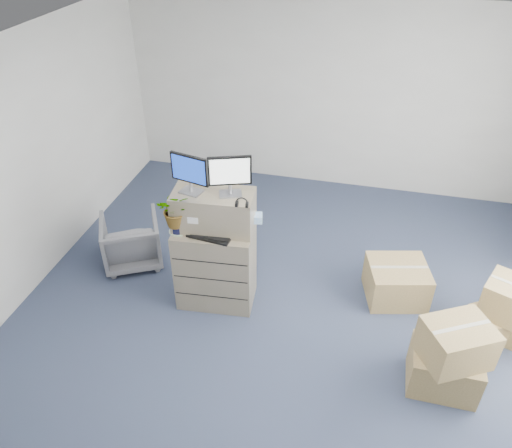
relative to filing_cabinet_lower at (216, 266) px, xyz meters
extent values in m
plane|color=#2A324C|center=(0.82, -0.48, -0.49)|extent=(7.00, 7.00, 0.00)
cube|color=beige|center=(0.82, 3.03, 0.91)|extent=(6.00, 0.02, 2.80)
cube|color=gray|center=(0.00, 0.00, 0.00)|extent=(0.88, 0.58, 0.98)
cube|color=gray|center=(0.00, 0.05, 0.70)|extent=(0.87, 0.49, 0.42)
cube|color=#99999E|center=(-0.22, 0.02, 0.92)|extent=(0.25, 0.21, 0.02)
cylinder|color=#99999E|center=(-0.22, 0.02, 0.98)|extent=(0.04, 0.04, 0.10)
cube|color=black|center=(-0.22, 0.02, 1.18)|extent=(0.42, 0.13, 0.30)
cube|color=navy|center=(-0.23, 0.00, 1.18)|extent=(0.37, 0.09, 0.26)
cube|color=#99999E|center=(0.18, 0.07, 0.92)|extent=(0.27, 0.23, 0.02)
cylinder|color=#99999E|center=(0.18, 0.07, 0.98)|extent=(0.04, 0.04, 0.10)
cube|color=black|center=(0.18, 0.07, 1.18)|extent=(0.42, 0.18, 0.31)
cube|color=silver|center=(0.18, 0.05, 1.18)|extent=(0.37, 0.14, 0.27)
torus|color=black|center=(0.35, -0.11, 0.94)|extent=(0.13, 0.02, 0.12)
cube|color=black|center=(0.00, -0.13, 0.50)|extent=(0.48, 0.25, 0.02)
ellipsoid|color=silver|center=(0.37, -0.04, 0.51)|extent=(0.10, 0.07, 0.03)
cylinder|color=#94979C|center=(0.06, 0.07, 0.61)|extent=(0.07, 0.07, 0.23)
cube|color=silver|center=(-0.01, 0.06, 0.50)|extent=(0.06, 0.05, 0.02)
cube|color=black|center=(-0.01, 0.06, 0.56)|extent=(0.06, 0.04, 0.11)
cube|color=black|center=(0.29, 0.14, 0.52)|extent=(0.24, 0.22, 0.06)
cube|color=#4795F2|center=(0.37, 0.16, 0.59)|extent=(0.25, 0.17, 0.09)
cylinder|color=#AAC19B|center=(-0.35, -0.12, 0.50)|extent=(0.20, 0.20, 0.01)
cylinder|color=black|center=(-0.35, -0.12, 0.57)|extent=(0.17, 0.17, 0.13)
imported|color=#225117|center=(-0.35, -0.12, 0.73)|extent=(0.46, 0.49, 0.31)
imported|color=slate|center=(-1.24, 0.41, -0.14)|extent=(0.91, 0.89, 0.71)
cube|color=olive|center=(2.45, -0.64, -0.27)|extent=(0.64, 0.49, 0.44)
cube|color=olive|center=(3.03, 0.15, -0.32)|extent=(0.62, 0.59, 0.35)
cube|color=olive|center=(2.00, 0.53, -0.27)|extent=(0.78, 0.74, 0.44)
cube|color=olive|center=(2.47, -0.68, 0.14)|extent=(0.72, 0.67, 0.40)
cube|color=olive|center=(3.07, 0.12, 0.05)|extent=(0.64, 0.61, 0.39)
cube|color=olive|center=(3.15, 0.19, -0.27)|extent=(0.71, 0.57, 0.44)
camera|label=1|loc=(1.45, -4.05, 3.55)|focal=35.00mm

